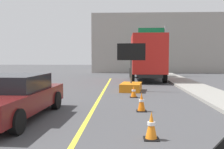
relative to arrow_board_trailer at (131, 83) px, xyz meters
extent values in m
cube|color=orange|center=(0.00, 0.00, -0.26)|extent=(1.34, 1.94, 0.45)
cylinder|color=#4C4C4C|center=(0.00, 0.00, 0.62)|extent=(0.10, 0.10, 1.30)
cube|color=black|center=(0.00, 0.00, 1.74)|extent=(1.60, 0.31, 0.95)
sphere|color=yellow|center=(0.55, -0.03, 1.74)|extent=(0.09, 0.09, 0.09)
sphere|color=yellow|center=(0.25, 0.01, 1.74)|extent=(0.09, 0.09, 0.09)
sphere|color=yellow|center=(-0.04, 0.06, 1.74)|extent=(0.09, 0.09, 0.09)
sphere|color=yellow|center=(-0.34, 0.10, 1.74)|extent=(0.09, 0.09, 0.09)
sphere|color=yellow|center=(-0.51, 0.12, 1.92)|extent=(0.09, 0.09, 0.09)
sphere|color=yellow|center=(-0.51, 0.12, 1.56)|extent=(0.09, 0.09, 0.09)
cube|color=black|center=(1.46, 6.89, 0.09)|extent=(1.77, 7.24, 0.25)
cube|color=silver|center=(1.47, 9.49, 1.17)|extent=(2.49, 2.04, 1.90)
cube|color=red|center=(1.45, 5.78, 1.67)|extent=(2.51, 4.93, 2.89)
cylinder|color=black|center=(0.28, 9.36, -0.03)|extent=(0.28, 0.90, 0.90)
cylinder|color=black|center=(2.66, 9.34, -0.03)|extent=(0.28, 0.90, 0.90)
cylinder|color=black|center=(0.25, 4.73, -0.03)|extent=(0.28, 0.90, 0.90)
cylinder|color=black|center=(2.63, 4.72, -0.03)|extent=(0.28, 0.90, 0.90)
cube|color=#591414|center=(-3.95, -6.76, 0.10)|extent=(2.16, 4.93, 0.60)
cube|color=black|center=(-3.94, -6.51, 0.65)|extent=(1.80, 2.26, 0.50)
cylinder|color=black|center=(-3.11, -8.40, -0.15)|extent=(0.25, 0.67, 0.66)
cylinder|color=black|center=(-2.95, -5.21, -0.15)|extent=(0.25, 0.67, 0.66)
cylinder|color=black|center=(-4.78, -5.11, -0.15)|extent=(0.25, 0.67, 0.66)
cylinder|color=gray|center=(3.72, 11.65, 2.02)|extent=(0.18, 0.18, 5.00)
cube|color=#0F6033|center=(2.32, 11.65, 3.67)|extent=(2.60, 0.07, 1.30)
cube|color=white|center=(2.32, 11.69, 3.67)|extent=(1.82, 0.01, 0.18)
cube|color=gray|center=(3.65, 19.91, 3.03)|extent=(15.69, 8.13, 7.01)
cube|color=black|center=(0.24, -8.64, -0.47)|extent=(0.36, 0.36, 0.03)
cone|color=orange|center=(0.24, -8.64, -0.13)|extent=(0.28, 0.28, 0.64)
cylinder|color=white|center=(0.24, -8.64, -0.10)|extent=(0.19, 0.19, 0.08)
cube|color=black|center=(0.22, -5.47, -0.47)|extent=(0.36, 0.36, 0.03)
cone|color=orange|center=(0.22, -5.47, -0.12)|extent=(0.28, 0.28, 0.66)
cylinder|color=white|center=(0.22, -5.47, -0.09)|extent=(0.19, 0.19, 0.08)
cube|color=black|center=(0.06, -2.30, -0.47)|extent=(0.36, 0.36, 0.03)
cone|color=orange|center=(0.06, -2.30, -0.17)|extent=(0.28, 0.28, 0.56)
cylinder|color=white|center=(0.06, -2.30, -0.14)|extent=(0.19, 0.19, 0.08)
camera|label=1|loc=(-0.43, -14.77, 1.50)|focal=41.87mm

